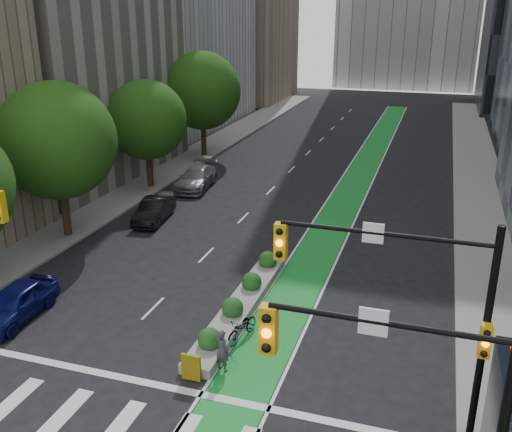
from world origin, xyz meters
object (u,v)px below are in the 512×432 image
Objects in this scene: cyclist at (222,350)px; bicycle at (242,327)px; parked_car_left_far at (196,178)px; median_planter at (241,302)px; parked_car_left_mid at (154,210)px; parked_car_left_near at (16,303)px.

bicycle is at bearing -68.01° from cyclist.
bicycle is at bearing -68.05° from parked_car_left_far.
median_planter is 2.44× the size of parked_car_left_mid.
parked_car_left_far is at bearing 85.10° from parked_car_left_mid.
bicycle is 0.45× the size of parked_car_left_near.
parked_car_left_near is at bearing -97.46° from parked_car_left_mid.
cyclist is 9.55m from parked_car_left_near.
parked_car_left_near reaches higher than parked_car_left_mid.
median_planter is 12.35m from parked_car_left_mid.
parked_car_left_near is 0.82× the size of parked_car_left_far.
parked_car_left_near is (-8.72, -3.55, 0.36)m from median_planter.
parked_car_left_far reaches higher than median_planter.
cyclist reaches higher than parked_car_left_far.
parked_car_left_mid is at bearing 145.26° from bicycle.
parked_car_left_near reaches higher than median_planter.
cyclist is (0.00, -2.18, 0.31)m from bicycle.
parked_car_left_near is at bearing -95.72° from parked_car_left_far.
median_planter is at bearing 124.76° from bicycle.
median_planter is at bearing 18.98° from parked_car_left_near.
parked_car_left_mid is 7.16m from parked_car_left_far.
bicycle is 0.37× the size of parked_car_left_far.
parked_car_left_near reaches higher than bicycle.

